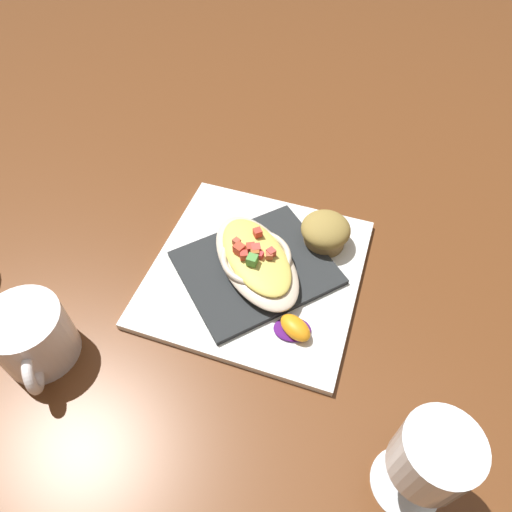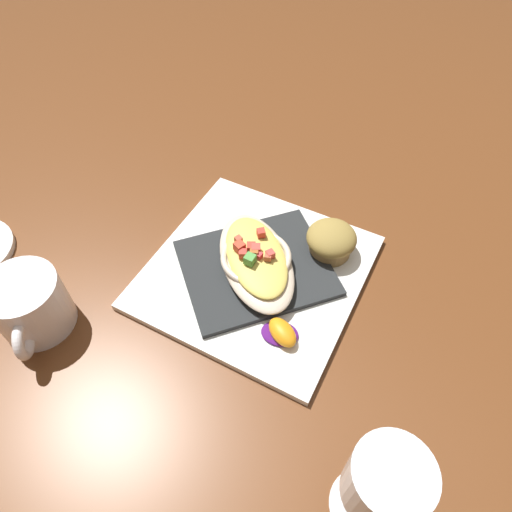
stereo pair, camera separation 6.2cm
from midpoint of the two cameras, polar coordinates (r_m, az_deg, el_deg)
name	(u,v)px [view 1 (the left image)]	position (r m, az deg, el deg)	size (l,w,h in m)	color
ground_plane	(256,274)	(0.65, -2.72, -2.42)	(2.60, 2.60, 0.00)	brown
square_plate	(256,272)	(0.65, -2.74, -2.13)	(0.29, 0.29, 0.01)	white
folded_napkin	(256,268)	(0.64, -2.77, -1.63)	(0.16, 0.20, 0.01)	#282B2C
gratin_dish	(256,259)	(0.62, -2.84, -0.51)	(0.20, 0.19, 0.04)	beige
muffin	(325,232)	(0.66, 5.99, 2.86)	(0.07, 0.07, 0.05)	olive
orange_garnish	(294,328)	(0.58, 1.75, -9.17)	(0.05, 0.06, 0.02)	#4F176C
coffee_mug	(34,338)	(0.63, -28.59, -9.21)	(0.11, 0.09, 0.08)	white
stemmed_glass	(431,459)	(0.46, 17.17, -23.28)	(0.07, 0.07, 0.13)	white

